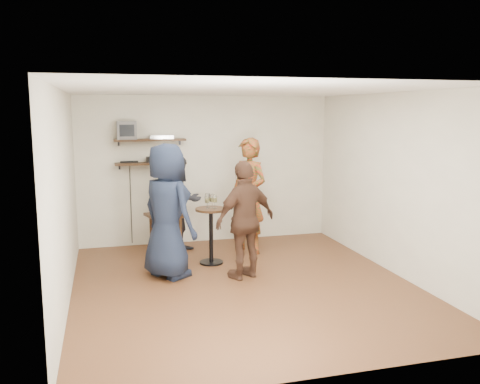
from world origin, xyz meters
name	(u,v)px	position (x,y,z in m)	size (l,w,h in m)	color
room	(244,191)	(0.00, 0.00, 1.30)	(4.58, 5.08, 2.68)	#4D2C18
shelf_upper	(150,140)	(-1.00, 2.38, 1.85)	(1.20, 0.25, 0.04)	black
shelf_lower	(151,163)	(-1.00, 2.38, 1.45)	(1.20, 0.25, 0.04)	black
crt_monitor	(127,130)	(-1.38, 2.38, 2.02)	(0.32, 0.30, 0.30)	#59595B
dvd_deck	(161,137)	(-0.81, 2.38, 1.90)	(0.40, 0.24, 0.06)	silver
radio	(153,159)	(-0.97, 2.38, 1.52)	(0.22, 0.10, 0.10)	black
power_strip	(129,162)	(-1.36, 2.42, 1.48)	(0.30, 0.05, 0.03)	black
side_table	(165,220)	(-0.83, 1.88, 0.55)	(0.68, 0.68, 0.66)	black
vase_lilies	(165,196)	(-0.83, 1.88, 0.96)	(0.19, 0.20, 0.97)	white
drinks_table	(211,228)	(-0.22, 1.11, 0.56)	(0.48, 0.48, 0.87)	black
wine_glass_fl	(207,200)	(-0.29, 1.09, 1.00)	(0.07, 0.07, 0.20)	silver
wine_glass_fr	(215,199)	(-0.17, 1.08, 1.01)	(0.07, 0.07, 0.21)	silver
wine_glass_bl	(208,198)	(-0.26, 1.17, 1.02)	(0.07, 0.07, 0.22)	silver
wine_glass_br	(212,199)	(-0.19, 1.14, 1.01)	(0.07, 0.07, 0.21)	silver
person_plaid	(249,196)	(0.51, 1.56, 0.95)	(0.70, 0.46, 1.91)	red
person_dark	(180,204)	(-0.58, 1.89, 0.81)	(0.79, 0.62, 1.62)	black
person_navy	(167,211)	(-0.94, 0.64, 0.95)	(0.93, 0.60, 1.90)	black
person_brown	(245,220)	(0.10, 0.32, 0.83)	(0.97, 0.41, 1.66)	#40271B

